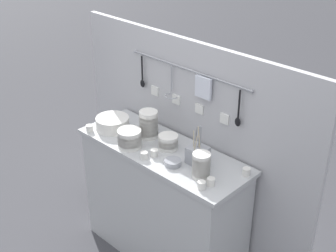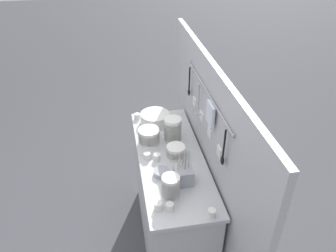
# 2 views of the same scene
# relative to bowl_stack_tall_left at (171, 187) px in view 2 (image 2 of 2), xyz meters

# --- Properties ---
(ground_plane) EXTENTS (20.00, 20.00, 0.00)m
(ground_plane) POSITION_rel_bowl_stack_tall_left_xyz_m (-0.41, 0.08, -1.04)
(ground_plane) COLOR #424247
(counter) EXTENTS (1.31, 0.48, 0.96)m
(counter) POSITION_rel_bowl_stack_tall_left_xyz_m (-0.41, 0.08, -0.56)
(counter) COLOR #B7BABC
(counter) RESTS_ON ground
(back_wall) EXTENTS (2.11, 0.11, 1.68)m
(back_wall) POSITION_rel_bowl_stack_tall_left_xyz_m (-0.41, 0.35, -0.20)
(back_wall) COLOR #B2B2B7
(back_wall) RESTS_ON ground
(bowl_stack_tall_left) EXTENTS (0.11, 0.11, 0.17)m
(bowl_stack_tall_left) POSITION_rel_bowl_stack_tall_left_xyz_m (0.00, 0.00, 0.00)
(bowl_stack_tall_left) COLOR silver
(bowl_stack_tall_left) RESTS_ON counter
(bowl_stack_nested_right) EXTENTS (0.13, 0.13, 0.20)m
(bowl_stack_nested_right) POSITION_rel_bowl_stack_tall_left_xyz_m (-0.60, 0.13, 0.02)
(bowl_stack_nested_right) COLOR silver
(bowl_stack_nested_right) RESTS_ON counter
(bowl_stack_wide_centre) EXTENTS (0.17, 0.17, 0.13)m
(bowl_stack_wide_centre) POSITION_rel_bowl_stack_tall_left_xyz_m (-0.60, -0.06, -0.02)
(bowl_stack_wide_centre) COLOR silver
(bowl_stack_wide_centre) RESTS_ON counter
(bowl_stack_back_corner) EXTENTS (0.14, 0.14, 0.10)m
(bowl_stack_back_corner) POSITION_rel_bowl_stack_tall_left_xyz_m (-0.39, 0.11, -0.03)
(bowl_stack_back_corner) COLOR silver
(bowl_stack_back_corner) RESTS_ON counter
(plate_stack) EXTENTS (0.25, 0.25, 0.09)m
(plate_stack) POSITION_rel_bowl_stack_tall_left_xyz_m (-0.88, 0.02, -0.04)
(plate_stack) COLOR silver
(plate_stack) RESTS_ON counter
(steel_mixing_bowl) EXTENTS (0.11, 0.11, 0.04)m
(steel_mixing_bowl) POSITION_rel_bowl_stack_tall_left_xyz_m (-0.22, -0.02, -0.07)
(steel_mixing_bowl) COLOR #93969E
(steel_mixing_bowl) RESTS_ON counter
(cutlery_caddy) EXTENTS (0.12, 0.12, 0.27)m
(cutlery_caddy) POSITION_rel_bowl_stack_tall_left_xyz_m (-0.12, 0.11, -0.02)
(cutlery_caddy) COLOR #93969E
(cutlery_caddy) RESTS_ON counter
(cup_back_right) EXTENTS (0.05, 0.05, 0.05)m
(cup_back_right) POSITION_rel_bowl_stack_tall_left_xyz_m (-0.41, -0.10, -0.06)
(cup_back_right) COLOR silver
(cup_back_right) RESTS_ON counter
(cup_front_right) EXTENTS (0.05, 0.05, 0.05)m
(cup_front_right) POSITION_rel_bowl_stack_tall_left_xyz_m (0.19, 0.21, -0.06)
(cup_front_right) COLOR silver
(cup_front_right) RESTS_ON counter
(cup_back_left) EXTENTS (0.05, 0.05, 0.05)m
(cup_back_left) POSITION_rel_bowl_stack_tall_left_xyz_m (0.10, -0.03, -0.06)
(cup_back_left) COLOR silver
(cup_back_left) RESTS_ON counter
(cup_beside_plates) EXTENTS (0.05, 0.05, 0.05)m
(cup_beside_plates) POSITION_rel_bowl_stack_tall_left_xyz_m (-0.98, -0.12, -0.06)
(cup_beside_plates) COLOR silver
(cup_beside_plates) RESTS_ON counter
(cup_front_left) EXTENTS (0.05, 0.05, 0.05)m
(cup_front_left) POSITION_rel_bowl_stack_tall_left_xyz_m (-0.39, -0.03, -0.06)
(cup_front_left) COLOR silver
(cup_front_left) RESTS_ON counter
(cup_by_caddy) EXTENTS (0.05, 0.05, 0.05)m
(cup_by_caddy) POSITION_rel_bowl_stack_tall_left_xyz_m (0.08, -0.09, -0.06)
(cup_by_caddy) COLOR silver
(cup_by_caddy) RESTS_ON counter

